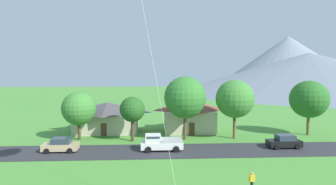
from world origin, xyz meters
The scene contains 14 objects.
road_strip centered at (0.00, 27.03, 0.04)m, with size 160.00×6.41×0.08m, color #2D2D33.
mountain_far_west_ridge centered at (75.64, 129.48, 10.19)m, with size 137.69×137.69×20.39m, color slate.
mountain_central_ridge centered at (88.93, 177.94, 17.69)m, with size 99.20×99.20×35.37m, color gray.
house_leftmost centered at (2.71, 38.90, 2.81)m, with size 8.74×6.96×5.42m.
house_left_center centered at (-10.98, 39.48, 2.52)m, with size 10.74×7.79×4.87m.
tree_near_left centered at (-6.29, 32.41, 4.54)m, with size 3.60×3.60×6.38m.
tree_left_of_center centered at (-14.11, 33.68, 4.58)m, with size 4.89×4.89×7.04m.
tree_center centered at (8.73, 33.23, 5.93)m, with size 5.65×5.65×8.77m.
tree_right_of_center centered at (21.00, 34.90, 5.66)m, with size 5.84×5.84×8.59m.
tree_near_right centered at (1.32, 33.04, 6.19)m, with size 6.11×6.11×9.26m.
parked_car_tan_mid_west centered at (-14.69, 27.38, 0.87)m, with size 4.23×2.13×1.68m.
parked_car_black_mid_east centered at (13.61, 27.60, 0.87)m, with size 4.24×2.15×1.68m.
pickup_truck_white_west_side centered at (-2.39, 27.26, 1.06)m, with size 5.23×2.39×1.99m.
watcher_person centered at (4.72, 14.92, 0.88)m, with size 0.56×0.24×1.68m.
Camera 1 is at (-3.27, -6.42, 9.63)m, focal length 29.29 mm.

